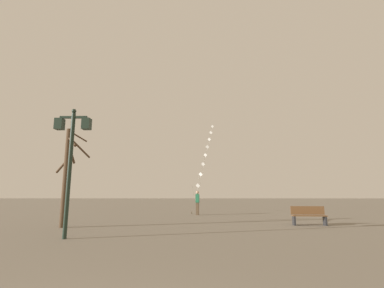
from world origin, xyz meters
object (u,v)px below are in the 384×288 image
kite_flyer (197,202)px  bare_tree (67,173)px  kite_train (205,156)px  park_bench (309,216)px  twin_lantern_lamp_post (71,147)px

kite_flyer → bare_tree: bearing=149.6°
kite_flyer → kite_train: bearing=0.9°
bare_tree → park_bench: size_ratio=2.77×
kite_flyer → bare_tree: size_ratio=0.38×
kite_train → bare_tree: kite_train is taller
kite_train → bare_tree: bearing=-114.7°
kite_train → bare_tree: 16.64m
kite_flyer → park_bench: kite_flyer is taller
kite_train → kite_flyer: 8.31m
twin_lantern_lamp_post → kite_train: size_ratio=0.39×
twin_lantern_lamp_post → bare_tree: bearing=116.1°
kite_train → kite_flyer: bearing=-96.4°
twin_lantern_lamp_post → bare_tree: 3.66m
twin_lantern_lamp_post → kite_flyer: size_ratio=2.64×
twin_lantern_lamp_post → kite_train: kite_train is taller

